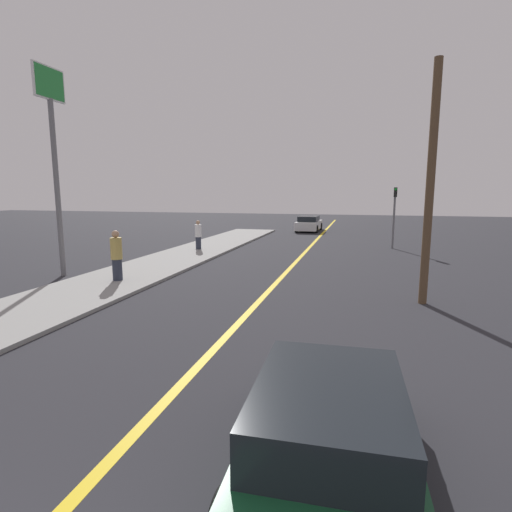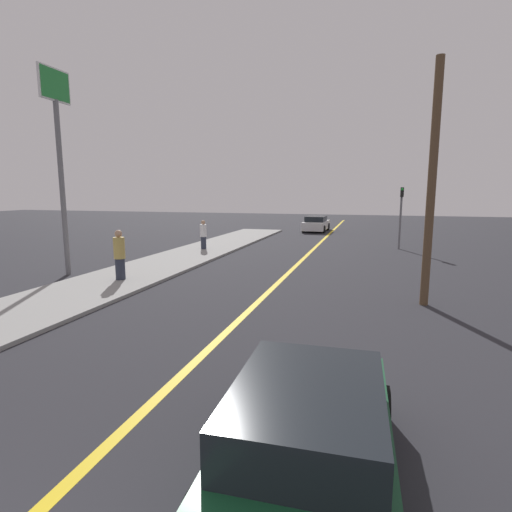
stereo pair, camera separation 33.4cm
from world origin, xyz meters
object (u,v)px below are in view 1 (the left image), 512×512
Objects in this scene: roadside_sign at (53,132)px; pedestrian_mid_group at (117,256)px; car_near_right_lane at (329,435)px; pedestrian_far_standing at (198,235)px; utility_pole at (430,186)px; traffic_light at (394,211)px; car_ahead_center at (309,224)px.

pedestrian_mid_group is at bearing -12.14° from roadside_sign.
car_near_right_lane is 18.81m from pedestrian_far_standing.
car_near_right_lane is 2.44× the size of pedestrian_far_standing.
pedestrian_mid_group reaches higher than pedestrian_far_standing.
utility_pole is (10.73, -8.34, 2.56)m from pedestrian_far_standing.
traffic_light is 17.91m from roadside_sign.
roadside_sign is at bearing -139.23° from traffic_light.
pedestrian_mid_group is 5.42m from roadside_sign.
pedestrian_far_standing reaches higher than car_ahead_center.
utility_pole is (13.32, -0.68, -2.09)m from roadside_sign.
roadside_sign is (-11.18, 9.08, 4.93)m from car_near_right_lane.
pedestrian_mid_group reaches higher than car_near_right_lane.
car_near_right_lane reaches higher than car_ahead_center.
car_near_right_lane is at bearing -62.86° from pedestrian_far_standing.
traffic_light is at bearing 40.77° from roadside_sign.
pedestrian_mid_group is (-4.29, -21.64, 0.39)m from car_ahead_center.
pedestrian_far_standing is at bearing 142.13° from utility_pole.
car_near_right_lane is 15.22m from roadside_sign.
pedestrian_far_standing is 0.45× the size of traffic_light.
traffic_light is at bearing 19.66° from pedestrian_far_standing.
pedestrian_far_standing is 13.83m from utility_pole.
utility_pole reaches higher than car_near_right_lane.
traffic_light is (10.44, 12.11, 1.20)m from pedestrian_mid_group.
utility_pole is at bearing -0.35° from pedestrian_mid_group.
car_ahead_center is 1.22× the size of traffic_light.
utility_pole reaches higher than pedestrian_far_standing.
pedestrian_mid_group is 10.73m from utility_pole.
traffic_light is (10.73, 3.83, 1.31)m from pedestrian_far_standing.
traffic_light is (6.15, -9.53, 1.60)m from car_ahead_center.
traffic_light is at bearing 49.23° from pedestrian_mid_group.
pedestrian_far_standing is at bearing 91.98° from pedestrian_mid_group.
utility_pole reaches higher than traffic_light.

